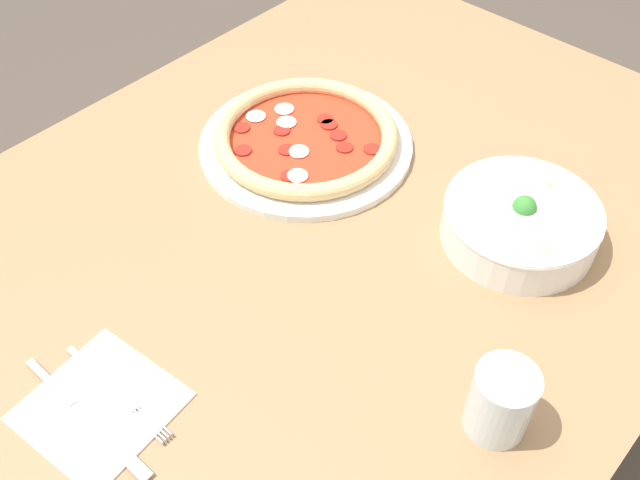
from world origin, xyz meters
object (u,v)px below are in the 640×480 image
at_px(pizza, 306,139).
at_px(glass, 501,401).
at_px(bowl, 521,220).
at_px(fork, 115,391).
at_px(knife, 80,411).

height_order(pizza, glass, glass).
height_order(bowl, fork, bowl).
xyz_separation_m(fork, knife, (0.04, -0.01, -0.00)).
bearing_deg(fork, glass, 36.28).
distance_m(pizza, glass, 0.52).
bearing_deg(knife, bowl, 67.92).
bearing_deg(pizza, glass, 66.71).
xyz_separation_m(bowl, knife, (0.56, -0.22, -0.03)).
distance_m(knife, glass, 0.46).
relative_size(pizza, fork, 1.85).
height_order(fork, glass, glass).
bearing_deg(bowl, glass, 26.91).
relative_size(fork, knife, 0.82).
relative_size(bowl, knife, 0.97).
height_order(pizza, bowl, bowl).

